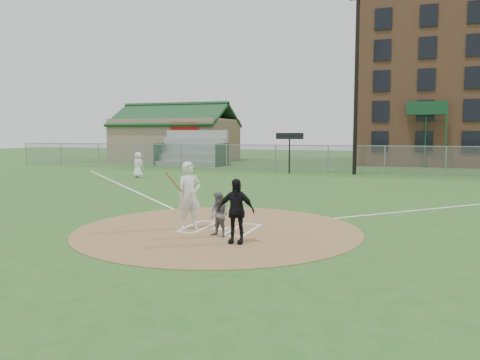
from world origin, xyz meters
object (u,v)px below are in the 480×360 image
(home_plate, at_px, (221,228))
(ondeck_player, at_px, (138,165))
(batter_at_plate, at_px, (189,195))
(catcher, at_px, (219,214))
(umpire, at_px, (236,211))

(home_plate, xyz_separation_m, ondeck_player, (-11.23, 13.88, 0.79))
(home_plate, height_order, batter_at_plate, batter_at_plate)
(catcher, distance_m, ondeck_player, 18.84)
(home_plate, distance_m, catcher, 1.21)
(ondeck_player, height_order, batter_at_plate, batter_at_plate)
(home_plate, relative_size, umpire, 0.24)
(umpire, bearing_deg, home_plate, 119.19)
(home_plate, bearing_deg, catcher, -71.78)
(catcher, height_order, umpire, umpire)
(batter_at_plate, bearing_deg, home_plate, 17.65)
(umpire, distance_m, ondeck_player, 19.70)
(home_plate, bearing_deg, batter_at_plate, -162.35)
(ondeck_player, xyz_separation_m, batter_at_plate, (10.33, -14.17, 0.20))
(umpire, height_order, ondeck_player, umpire)
(home_plate, bearing_deg, umpire, -56.96)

